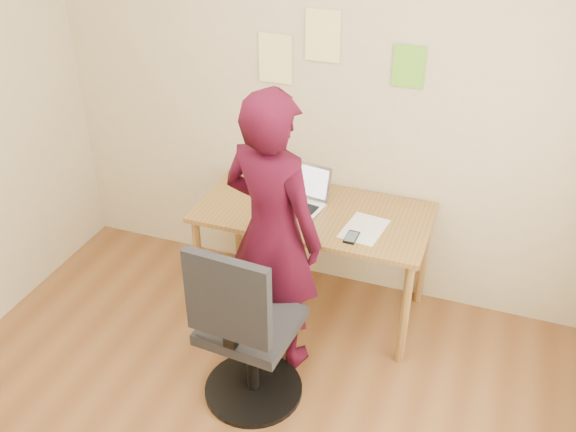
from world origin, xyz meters
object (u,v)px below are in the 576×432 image
at_px(office_chair, 245,338).
at_px(person, 273,233).
at_px(laptop, 300,196).
at_px(phone, 352,237).
at_px(desk, 314,223).

bearing_deg(office_chair, person, 95.56).
bearing_deg(laptop, person, -78.72).
relative_size(laptop, phone, 2.75).
bearing_deg(phone, desk, 145.61).
xyz_separation_m(phone, person, (-0.38, -0.25, 0.09)).
height_order(laptop, office_chair, office_chair).
bearing_deg(person, phone, -131.49).
bearing_deg(person, office_chair, 107.03).
relative_size(phone, office_chair, 0.12).
bearing_deg(office_chair, laptop, 95.89).
height_order(desk, laptop, laptop).
height_order(phone, person, person).
distance_m(office_chair, person, 0.58).
bearing_deg(office_chair, desk, 89.15).
height_order(desk, office_chair, office_chair).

